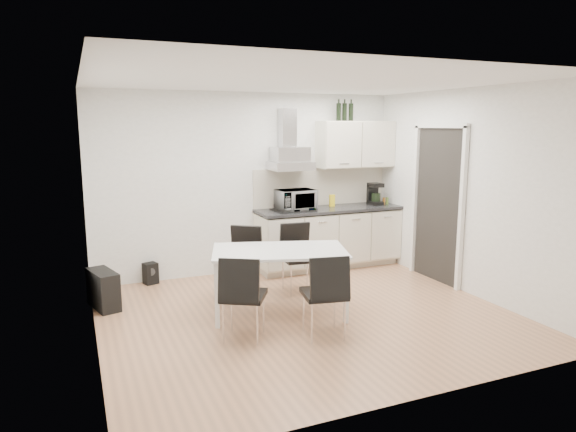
% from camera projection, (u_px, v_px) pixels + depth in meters
% --- Properties ---
extents(ground, '(4.50, 4.50, 0.00)m').
position_uv_depth(ground, '(307.00, 315.00, 5.86)').
color(ground, tan).
rests_on(ground, ground).
extents(wall_back, '(4.50, 0.10, 2.60)m').
position_uv_depth(wall_back, '(250.00, 184.00, 7.44)').
color(wall_back, white).
rests_on(wall_back, ground).
extents(wall_front, '(4.50, 0.10, 2.60)m').
position_uv_depth(wall_front, '(421.00, 239.00, 3.81)').
color(wall_front, white).
rests_on(wall_front, ground).
extents(wall_left, '(0.10, 4.00, 2.60)m').
position_uv_depth(wall_left, '(89.00, 216.00, 4.77)').
color(wall_left, white).
rests_on(wall_left, ground).
extents(wall_right, '(0.10, 4.00, 2.60)m').
position_uv_depth(wall_right, '(469.00, 192.00, 6.49)').
color(wall_right, white).
rests_on(wall_right, ground).
extents(ceiling, '(4.50, 4.50, 0.00)m').
position_uv_depth(ceiling, '(308.00, 81.00, 5.40)').
color(ceiling, white).
rests_on(ceiling, wall_back).
extents(doorway, '(0.08, 1.04, 2.10)m').
position_uv_depth(doorway, '(437.00, 206.00, 7.02)').
color(doorway, white).
rests_on(doorway, ground).
extents(kitchenette, '(2.22, 0.64, 2.52)m').
position_uv_depth(kitchenette, '(330.00, 213.00, 7.74)').
color(kitchenette, beige).
rests_on(kitchenette, ground).
extents(dining_table, '(1.68, 1.25, 0.75)m').
position_uv_depth(dining_table, '(279.00, 256.00, 5.81)').
color(dining_table, white).
rests_on(dining_table, ground).
extents(chair_far_left, '(0.65, 0.66, 0.88)m').
position_uv_depth(chair_far_left, '(242.00, 263.00, 6.41)').
color(chair_far_left, black).
rests_on(chair_far_left, ground).
extents(chair_far_right, '(0.48, 0.54, 0.88)m').
position_uv_depth(chair_far_right, '(299.00, 259.00, 6.60)').
color(chair_far_right, black).
rests_on(chair_far_right, ground).
extents(chair_near_left, '(0.63, 0.65, 0.88)m').
position_uv_depth(chair_near_left, '(244.00, 297.00, 5.15)').
color(chair_near_left, black).
rests_on(chair_near_left, ground).
extents(chair_near_right, '(0.52, 0.57, 0.88)m').
position_uv_depth(chair_near_right, '(324.00, 295.00, 5.20)').
color(chair_near_right, black).
rests_on(chair_near_right, ground).
extents(guitar_amp, '(0.37, 0.58, 0.45)m').
position_uv_depth(guitar_amp, '(104.00, 289.00, 6.05)').
color(guitar_amp, black).
rests_on(guitar_amp, ground).
extents(floor_speaker, '(0.22, 0.20, 0.29)m').
position_uv_depth(floor_speaker, '(151.00, 273.00, 6.99)').
color(floor_speaker, black).
rests_on(floor_speaker, ground).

